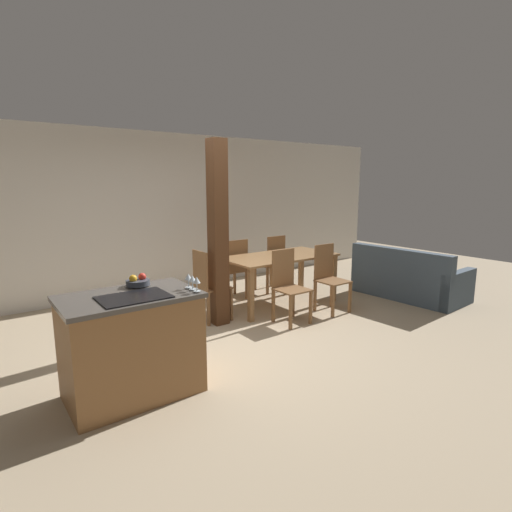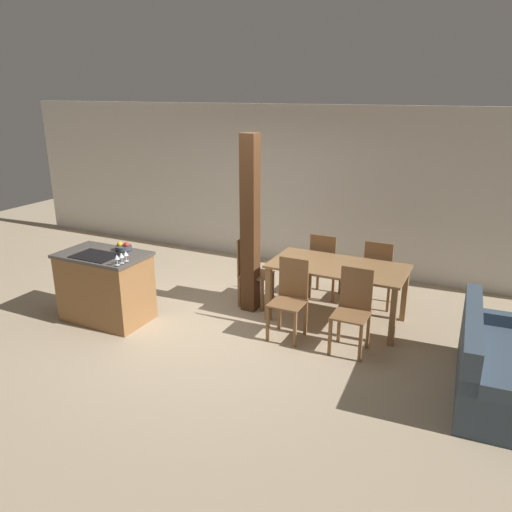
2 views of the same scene
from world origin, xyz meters
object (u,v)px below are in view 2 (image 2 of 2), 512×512
(wine_glass_middle, at_px, (121,256))
(fruit_bowl, at_px, (123,247))
(dining_chair_far_left, at_px, (324,265))
(dining_chair_near_left, at_px, (290,297))
(wine_glass_near, at_px, (117,258))
(kitchen_island, at_px, (106,286))
(timber_post, at_px, (250,226))
(dining_chair_far_right, at_px, (379,273))
(couch, at_px, (500,370))
(wine_glass_far, at_px, (126,254))
(dining_chair_head_end, at_px, (251,270))
(dining_table, at_px, (338,273))
(dining_chair_near_right, at_px, (353,309))

(wine_glass_middle, bearing_deg, fruit_bowl, 127.99)
(fruit_bowl, height_order, dining_chair_far_left, fruit_bowl)
(wine_glass_middle, bearing_deg, dining_chair_near_left, 24.24)
(fruit_bowl, distance_m, wine_glass_near, 0.62)
(kitchen_island, bearing_deg, wine_glass_middle, -22.65)
(timber_post, bearing_deg, dining_chair_near_left, -32.20)
(dining_chair_near_left, relative_size, dining_chair_far_right, 1.00)
(dining_chair_near_left, height_order, couch, dining_chair_near_left)
(wine_glass_near, distance_m, wine_glass_far, 0.16)
(dining_chair_near_left, xyz_separation_m, dining_chair_head_end, (-0.86, 0.66, 0.00))
(dining_table, distance_m, dining_chair_near_left, 0.79)
(dining_chair_head_end, height_order, timber_post, timber_post)
(dining_chair_near_right, distance_m, dining_chair_head_end, 1.77)
(dining_chair_head_end, xyz_separation_m, timber_post, (0.07, -0.17, 0.69))
(dining_chair_far_left, xyz_separation_m, timber_post, (-0.79, -0.83, 0.69))
(wine_glass_near, xyz_separation_m, dining_chair_near_left, (1.85, 0.91, -0.52))
(dining_chair_head_end, bearing_deg, wine_glass_middle, 146.40)
(wine_glass_near, relative_size, timber_post, 0.05)
(wine_glass_middle, distance_m, wine_glass_far, 0.08)
(dining_chair_head_end, bearing_deg, fruit_bowl, 128.67)
(dining_chair_near_right, relative_size, couch, 0.56)
(wine_glass_near, height_order, dining_chair_far_left, wine_glass_near)
(fruit_bowl, height_order, dining_chair_near_right, fruit_bowl)
(dining_chair_near_left, distance_m, dining_chair_near_right, 0.79)
(wine_glass_middle, distance_m, dining_table, 2.73)
(dining_chair_far_left, bearing_deg, wine_glass_far, 48.35)
(wine_glass_near, distance_m, dining_chair_near_left, 2.13)
(wine_glass_far, xyz_separation_m, dining_chair_near_left, (1.85, 0.76, -0.52))
(wine_glass_middle, relative_size, dining_chair_near_left, 0.13)
(wine_glass_far, height_order, dining_table, wine_glass_far)
(wine_glass_middle, xyz_separation_m, wine_glass_far, (0.00, 0.08, 0.00))
(wine_glass_far, bearing_deg, couch, 6.46)
(wine_glass_near, bearing_deg, dining_chair_head_end, 57.74)
(dining_table, distance_m, dining_chair_head_end, 1.26)
(wine_glass_middle, xyz_separation_m, dining_table, (2.25, 1.50, -0.36))
(wine_glass_near, relative_size, dining_chair_far_right, 0.13)
(dining_table, height_order, dining_chair_near_left, dining_chair_near_left)
(dining_chair_far_right, relative_size, timber_post, 0.41)
(wine_glass_near, distance_m, timber_post, 1.78)
(dining_chair_far_right, bearing_deg, wine_glass_middle, 39.35)
(wine_glass_middle, relative_size, wine_glass_far, 1.00)
(dining_chair_near_left, bearing_deg, wine_glass_near, -153.75)
(fruit_bowl, bearing_deg, couch, 1.58)
(dining_chair_far_left, bearing_deg, dining_chair_near_right, 120.58)
(wine_glass_near, height_order, dining_chair_near_left, wine_glass_near)
(wine_glass_near, xyz_separation_m, timber_post, (1.07, 1.41, 0.18))
(dining_chair_near_right, bearing_deg, wine_glass_near, -160.89)
(dining_chair_near_right, height_order, dining_chair_head_end, same)
(dining_chair_near_left, bearing_deg, dining_chair_near_right, 0.00)
(dining_chair_far_right, height_order, timber_post, timber_post)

